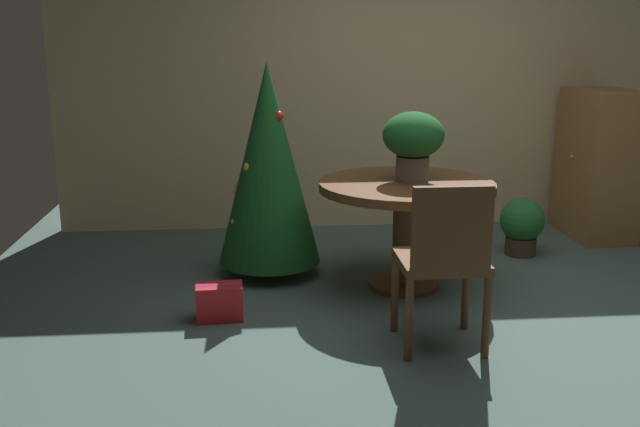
{
  "coord_description": "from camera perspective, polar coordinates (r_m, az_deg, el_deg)",
  "views": [
    {
      "loc": [
        -1.28,
        -4.12,
        1.7
      ],
      "look_at": [
        -0.9,
        0.2,
        0.61
      ],
      "focal_mm": 40.54,
      "sensor_mm": 36.0,
      "label": 1
    }
  ],
  "objects": [
    {
      "name": "holiday_tree",
      "position": [
        5.08,
        -4.11,
        3.9
      ],
      "size": [
        0.73,
        0.73,
        1.51
      ],
      "color": "brown",
      "rests_on": "ground_plane"
    },
    {
      "name": "ground_plane",
      "position": [
        4.64,
        11.43,
        -7.69
      ],
      "size": [
        6.6,
        6.6,
        0.0
      ],
      "primitive_type": "plane",
      "color": "#4C6660"
    },
    {
      "name": "wooden_cabinet",
      "position": [
        6.54,
        21.09,
        3.67
      ],
      "size": [
        0.47,
        0.77,
        1.24
      ],
      "color": "#9E6B3D",
      "rests_on": "ground_plane"
    },
    {
      "name": "wooden_chair_near",
      "position": [
        3.92,
        9.82,
        -3.3
      ],
      "size": [
        0.46,
        0.44,
        0.95
      ],
      "color": "brown",
      "rests_on": "ground_plane"
    },
    {
      "name": "gift_box_red",
      "position": [
        4.46,
        -7.94,
        -6.94
      ],
      "size": [
        0.29,
        0.18,
        0.22
      ],
      "color": "red",
      "rests_on": "ground_plane"
    },
    {
      "name": "round_dining_table",
      "position": [
        4.86,
        6.81,
        0.8
      ],
      "size": [
        1.17,
        1.17,
        0.74
      ],
      "color": "brown",
      "rests_on": "ground_plane"
    },
    {
      "name": "potted_plant",
      "position": [
        5.85,
        15.64,
        -0.82
      ],
      "size": [
        0.34,
        0.34,
        0.45
      ],
      "color": "#4C382D",
      "rests_on": "ground_plane"
    },
    {
      "name": "back_wall_panel",
      "position": [
        6.46,
        6.46,
        10.47
      ],
      "size": [
        6.0,
        0.1,
        2.6
      ],
      "primitive_type": "cube",
      "color": "beige",
      "rests_on": "ground_plane"
    },
    {
      "name": "flower_vase",
      "position": [
        4.84,
        7.36,
        5.82
      ],
      "size": [
        0.41,
        0.41,
        0.46
      ],
      "color": "#665B51",
      "rests_on": "round_dining_table"
    }
  ]
}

